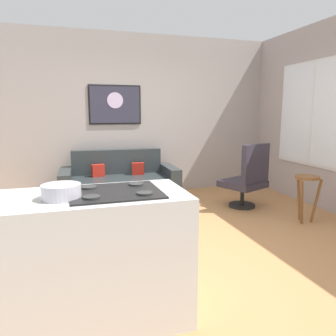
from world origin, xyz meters
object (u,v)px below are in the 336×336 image
coffee_table (139,197)px  bar_stool (307,187)px  couch (120,185)px  mixing_bowl (61,192)px  armchair (248,178)px  wall_painting (115,105)px

coffee_table → bar_stool: bearing=-15.3°
couch → mixing_bowl: 3.23m
couch → mixing_bowl: mixing_bowl is taller
armchair → bar_stool: (0.40, -0.81, 0.02)m
mixing_bowl → wall_painting: (0.85, 3.59, 0.62)m
coffee_table → bar_stool: 2.22m
coffee_table → wall_painting: (-0.05, 1.65, 1.22)m
armchair → mixing_bowl: bearing=-140.7°
bar_stool → wall_painting: wall_painting is taller
mixing_bowl → armchair: bearing=39.3°
couch → coffee_table: bearing=-85.3°
bar_stool → mixing_bowl: mixing_bowl is taller
coffee_table → mixing_bowl: 2.22m
coffee_table → bar_stool: bar_stool is taller
armchair → coffee_table: bearing=-172.7°
armchair → bar_stool: bearing=-63.6°
wall_painting → armchair: bearing=-38.6°
bar_stool → mixing_bowl: (-3.04, -1.35, 0.48)m
couch → armchair: (1.83, -0.89, 0.18)m
bar_stool → wall_painting: size_ratio=0.70×
armchair → mixing_bowl: 3.44m
coffee_table → bar_stool: size_ratio=1.58×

